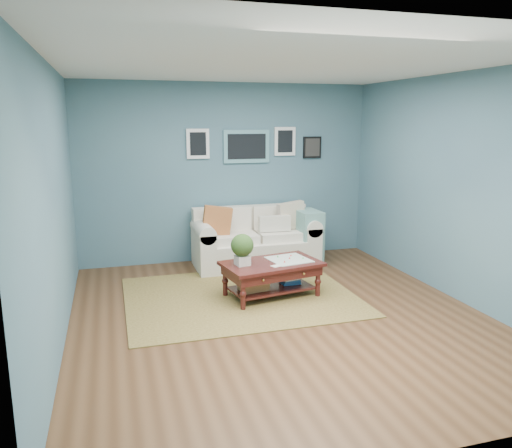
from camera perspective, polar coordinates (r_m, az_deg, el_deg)
name	(u,v)px	position (r m, az deg, el deg)	size (l,w,h in m)	color
room_shell	(280,195)	(5.36, 2.75, 3.35)	(5.00, 5.02, 2.70)	brown
area_rug	(240,296)	(6.24, -1.81, -8.26)	(2.77, 2.22, 0.01)	brown
loveseat	(260,239)	(7.50, 0.47, -1.75)	(1.86, 0.85, 0.96)	silver
coffee_table	(267,269)	(6.12, 1.23, -5.12)	(1.27, 0.87, 0.82)	#360C0B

